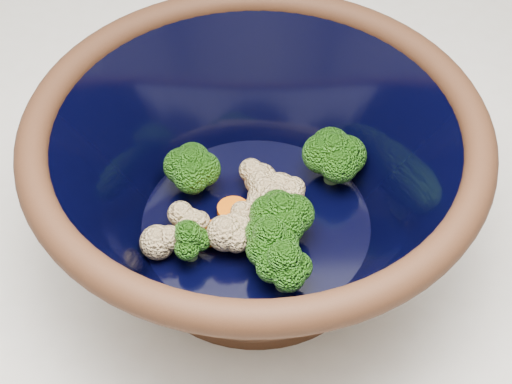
{
  "coord_description": "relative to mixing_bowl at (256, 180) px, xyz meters",
  "views": [
    {
      "loc": [
        0.1,
        -0.4,
        1.41
      ],
      "look_at": [
        0.12,
        -0.02,
        0.97
      ],
      "focal_mm": 50.0,
      "sensor_mm": 36.0,
      "label": 1
    }
  ],
  "objects": [
    {
      "name": "mixing_bowl",
      "position": [
        0.0,
        0.0,
        0.0
      ],
      "size": [
        0.44,
        0.44,
        0.16
      ],
      "rotation": [
        0.0,
        0.0,
        -0.37
      ],
      "color": "black",
      "rests_on": "counter"
    },
    {
      "name": "vegetable_pile",
      "position": [
        0.0,
        -0.01,
        -0.03
      ],
      "size": [
        0.19,
        0.16,
        0.06
      ],
      "color": "#608442",
      "rests_on": "mixing_bowl"
    }
  ]
}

